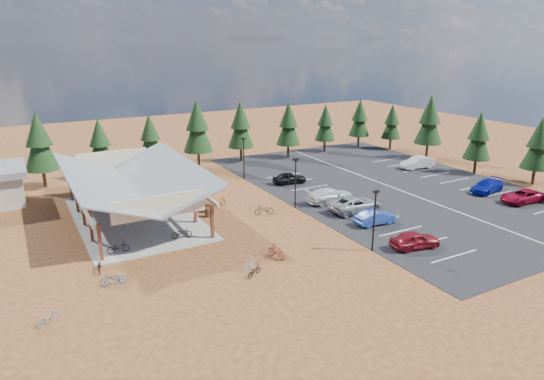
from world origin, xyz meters
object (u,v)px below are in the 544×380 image
Objects in this scene: bike_8 at (99,266)px; lamp_post_0 at (374,216)px; bike_3 at (93,202)px; car_6 at (522,196)px; trash_bin_1 at (208,212)px; bike_4 at (182,233)px; bike_10 at (114,279)px; bike_5 at (161,223)px; bike_0 at (118,247)px; bike_pavilion at (132,179)px; bike_16 at (264,210)px; bike_1 at (126,226)px; bike_6 at (159,205)px; car_2 at (355,204)px; bike_13 at (250,264)px; bike_12 at (254,271)px; bike_15 at (221,202)px; car_0 at (415,240)px; car_9 at (417,163)px; car_1 at (376,217)px; bike_7 at (133,198)px; bike_2 at (116,209)px; lamp_post_1 at (295,180)px; bike_9 at (48,317)px; lamp_post_2 at (244,156)px; bike_11 at (277,251)px; trash_bin_0 at (208,208)px; car_3 at (330,195)px; car_7 at (487,186)px.

lamp_post_0 is at bearing -7.84° from bike_8.
car_6 is at bearing -97.78° from bike_3.
trash_bin_1 is 0.51× the size of bike_4.
lamp_post_0 is 20.18m from bike_10.
bike_0 is at bearing 111.13° from bike_5.
bike_3 is at bearing 121.15° from bike_pavilion.
bike_16 is at bearing -22.87° from trash_bin_1.
car_6 is (36.68, -15.09, -3.11)m from bike_pavilion.
bike_0 is at bearing 143.69° from bike_1.
bike_6 reaches higher than bike_16.
bike_13 is at bearing 113.68° from car_2.
bike_8 is (-7.65, -10.91, -0.17)m from bike_6.
bike_13 reaches higher than bike_12.
bike_16 is (16.33, 4.81, 0.08)m from bike_8.
bike_15 is (3.70, 14.02, 0.07)m from bike_13.
car_9 reaches higher than car_0.
trash_bin_1 reaches higher than bike_12.
car_1 is at bearing -33.35° from bike_pavilion.
bike_4 reaches higher than trash_bin_1.
car_2 is (18.75, -13.15, 0.19)m from bike_7.
bike_0 is at bearing -173.64° from bike_2.
car_0 is at bearing -75.74° from lamp_post_1.
bike_2 is 1.13× the size of bike_3.
bike_12 is (2.04, -17.10, -0.17)m from bike_6.
car_9 is at bearing -61.05° from car_2.
bike_15 is at bearing 41.63° from trash_bin_1.
bike_10 is 1.22× the size of bike_13.
bike_12 is (-10.37, -11.31, -2.56)m from lamp_post_1.
bike_9 is (-6.03, -20.81, -0.14)m from bike_3.
bike_11 is at bearing -109.21° from lamp_post_2.
lamp_post_2 reaches higher than bike_2.
car_1 is (14.45, 3.75, 0.28)m from bike_12.
bike_8 is (-3.47, -6.87, -0.17)m from bike_1.
bike_3 is at bearing 129.32° from lamp_post_0.
bike_8 is at bearing 116.55° from bike_5.
bike_pavilion is 12.89m from bike_16.
trash_bin_0 is 0.17× the size of car_3.
car_3 is 18.29m from car_7.
trash_bin_0 is 5.85m from bike_5.
bike_0 is at bearing 74.61° from car_0.
car_3 is at bearing -103.87° from bike_9.
bike_1 is 0.97× the size of bike_7.
lamp_post_1 is 0.99× the size of car_3.
trash_bin_0 is 0.49× the size of bike_2.
car_1 is (20.67, -9.31, 0.11)m from bike_1.
lamp_post_2 is 25.60m from car_0.
bike_13 is at bearing 169.81° from lamp_post_0.
lamp_post_0 is at bearing 163.65° from car_3.
trash_bin_0 is (-8.26, -9.00, -2.53)m from lamp_post_2.
car_2 is at bearing 3.46° from car_0.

